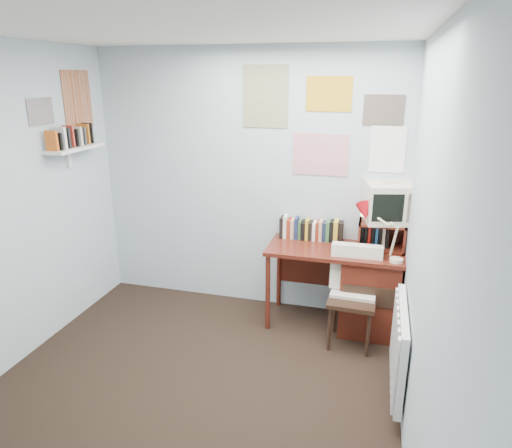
{
  "coord_description": "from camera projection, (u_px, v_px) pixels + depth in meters",
  "views": [
    {
      "loc": [
        1.21,
        -2.39,
        2.22
      ],
      "look_at": [
        0.28,
        1.04,
        1.07
      ],
      "focal_mm": 32.0,
      "sensor_mm": 36.0,
      "label": 1
    }
  ],
  "objects": [
    {
      "name": "book_row",
      "position": [
        312.0,
        228.0,
        4.27
      ],
      "size": [
        0.6,
        0.14,
        0.22
      ],
      "primitive_type": "cube",
      "color": "#591F14",
      "rests_on": "desk"
    },
    {
      "name": "wall_shelf",
      "position": [
        75.0,
        148.0,
        4.04
      ],
      "size": [
        0.2,
        0.62,
        0.24
      ],
      "primitive_type": "cube",
      "color": "white",
      "rests_on": "left_wall"
    },
    {
      "name": "ground",
      "position": [
        178.0,
        411.0,
        3.18
      ],
      "size": [
        3.5,
        3.5,
        0.0
      ],
      "primitive_type": "plane",
      "color": "black",
      "rests_on": "ground"
    },
    {
      "name": "desk",
      "position": [
        363.0,
        288.0,
        4.12
      ],
      "size": [
        1.2,
        0.55,
        0.76
      ],
      "color": "#591F14",
      "rests_on": "ground"
    },
    {
      "name": "ceiling",
      "position": [
        153.0,
        22.0,
        2.41
      ],
      "size": [
        3.0,
        3.5,
        0.02
      ],
      "primitive_type": "cube",
      "color": "white",
      "rests_on": "back_wall"
    },
    {
      "name": "tv_riser",
      "position": [
        381.0,
        235.0,
        4.05
      ],
      "size": [
        0.4,
        0.3,
        0.25
      ],
      "primitive_type": "cube",
      "color": "#591F14",
      "rests_on": "desk"
    },
    {
      "name": "radiator",
      "position": [
        400.0,
        347.0,
        3.19
      ],
      "size": [
        0.09,
        0.8,
        0.6
      ],
      "primitive_type": "cube",
      "color": "white",
      "rests_on": "right_wall"
    },
    {
      "name": "back_wall",
      "position": [
        247.0,
        182.0,
        4.4
      ],
      "size": [
        3.0,
        0.02,
        2.5
      ],
      "primitive_type": "cube",
      "color": "silver",
      "rests_on": "ground"
    },
    {
      "name": "crt_tv",
      "position": [
        389.0,
        201.0,
        3.96
      ],
      "size": [
        0.46,
        0.44,
        0.37
      ],
      "primitive_type": "cube",
      "rotation": [
        0.0,
        0.0,
        0.23
      ],
      "color": "beige",
      "rests_on": "tv_riser"
    },
    {
      "name": "posters_left",
      "position": [
        60.0,
        104.0,
        3.94
      ],
      "size": [
        0.01,
        0.7,
        0.6
      ],
      "primitive_type": "cube",
      "color": "white",
      "rests_on": "left_wall"
    },
    {
      "name": "desk_chair",
      "position": [
        352.0,
        300.0,
        3.86
      ],
      "size": [
        0.44,
        0.43,
        0.84
      ],
      "primitive_type": "cube",
      "rotation": [
        0.0,
        0.0,
        -0.04
      ],
      "color": "black",
      "rests_on": "ground"
    },
    {
      "name": "desk_lamp",
      "position": [
        398.0,
        239.0,
        3.72
      ],
      "size": [
        0.34,
        0.32,
        0.4
      ],
      "primitive_type": "cube",
      "rotation": [
        0.0,
        0.0,
        -0.32
      ],
      "color": "#A80B14",
      "rests_on": "desk"
    },
    {
      "name": "posters_back",
      "position": [
        322.0,
        121.0,
        4.04
      ],
      "size": [
        1.2,
        0.01,
        0.9
      ],
      "primitive_type": "cube",
      "color": "white",
      "rests_on": "back_wall"
    },
    {
      "name": "right_wall",
      "position": [
        425.0,
        269.0,
        2.42
      ],
      "size": [
        0.02,
        3.5,
        2.5
      ],
      "primitive_type": "cube",
      "color": "silver",
      "rests_on": "ground"
    }
  ]
}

